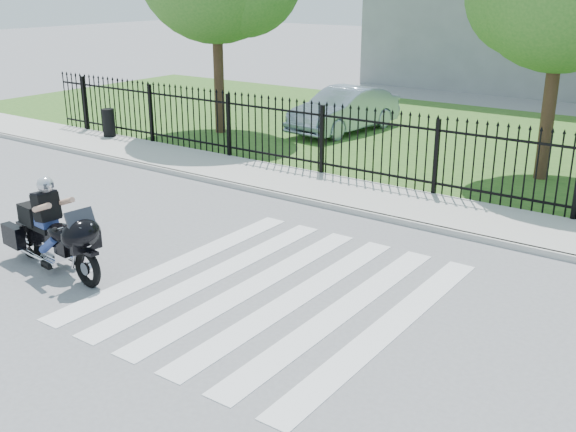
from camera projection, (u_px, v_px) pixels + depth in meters
The scene contains 9 objects.
ground at pixel (274, 292), 10.58m from camera, with size 120.00×120.00×0.00m, color slate.
crosswalk at pixel (274, 292), 10.57m from camera, with size 5.00×5.50×0.01m, color silver, non-canonical shape.
sidewalk at pixel (414, 207), 14.40m from camera, with size 40.00×2.00×0.12m, color #ADAAA3.
curb at pixel (392, 219), 13.63m from camera, with size 40.00×0.12×0.12m, color #ADAAA3.
grass_strip at pixel (518, 147), 19.79m from camera, with size 40.00×12.00×0.02m, color #2B561D.
iron_fence at pixel (436, 159), 14.89m from camera, with size 26.00×0.04×1.80m.
motorcycle_rider at pixel (52, 232), 11.19m from camera, with size 2.50×0.95×1.66m.
parked_car at pixel (344, 110), 21.64m from camera, with size 1.48×4.26×1.40m, color #93A3B9.
litter_bin at pixel (109, 123), 20.58m from camera, with size 0.37×0.37×0.84m, color black.
Camera 1 is at (5.76, -7.68, 4.60)m, focal length 42.00 mm.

